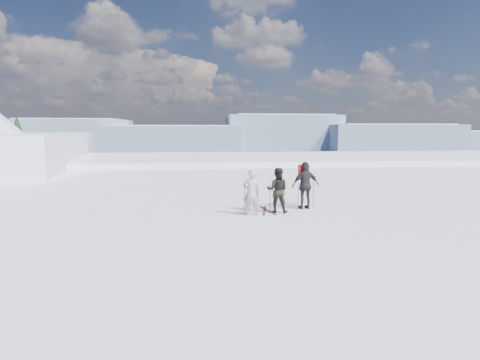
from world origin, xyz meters
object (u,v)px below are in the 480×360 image
object	(u,v)px
skier_grey	(251,193)
skier_dark	(277,190)
skier_pack	(306,185)
skis_loose	(266,211)

from	to	relation	value
skier_grey	skier_dark	bearing A→B (deg)	-157.77
skier_grey	skier_dark	world-z (taller)	skier_dark
skier_pack	skis_loose	xyz separation A→B (m)	(-1.70, -0.25, -0.99)
skier_grey	skis_loose	world-z (taller)	skier_grey
skier_dark	skier_pack	distance (m)	1.43
skier_pack	skis_loose	distance (m)	1.98
skis_loose	skier_dark	bearing A→B (deg)	-38.43
skier_dark	skis_loose	xyz separation A→B (m)	(-0.39, 0.31, -0.90)
skier_grey	skier_dark	distance (m)	1.17
skier_grey	skier_dark	size ratio (longest dim) A/B	0.99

